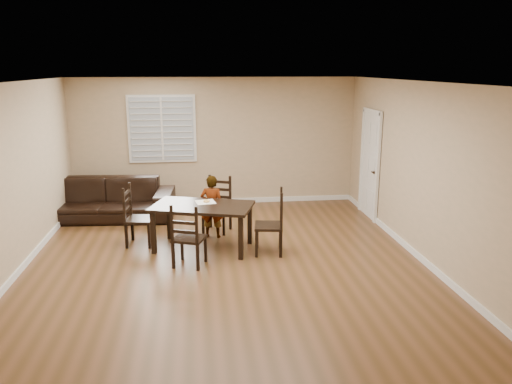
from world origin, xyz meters
TOP-DOWN VIEW (x-y plane):
  - ground at (0.00, 0.00)m, footprint 7.00×7.00m
  - room at (0.04, 0.18)m, footprint 6.04×7.04m
  - dining_table at (-0.33, 0.73)m, footprint 1.77×1.31m
  - chair_near at (-0.02, 1.69)m, footprint 0.58×0.56m
  - chair_far at (-0.58, -0.07)m, footprint 0.55×0.54m
  - chair_left at (-1.49, 1.06)m, footprint 0.48×0.51m
  - chair_right at (0.84, 0.39)m, footprint 0.50×0.53m
  - child at (-0.16, 1.28)m, footprint 0.45×0.35m
  - napkin at (-0.28, 0.90)m, footprint 0.36×0.36m
  - donut at (-0.26, 0.89)m, footprint 0.11×0.11m
  - sofa at (-2.23, 2.62)m, footprint 2.75×1.24m

SIDE VIEW (x-z plane):
  - ground at x=0.00m, z-range 0.00..0.00m
  - sofa at x=-2.23m, z-range 0.00..0.78m
  - chair_far at x=-0.58m, z-range -0.05..0.93m
  - chair_near at x=-0.02m, z-range -0.05..0.95m
  - chair_left at x=-1.49m, z-range -0.05..0.97m
  - chair_right at x=0.84m, z-range -0.05..0.99m
  - child at x=-0.16m, z-range 0.00..1.11m
  - dining_table at x=-0.33m, z-range 0.28..1.02m
  - napkin at x=-0.28m, z-range 0.74..0.74m
  - donut at x=-0.26m, z-range 0.75..0.79m
  - room at x=0.04m, z-range 0.45..3.17m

